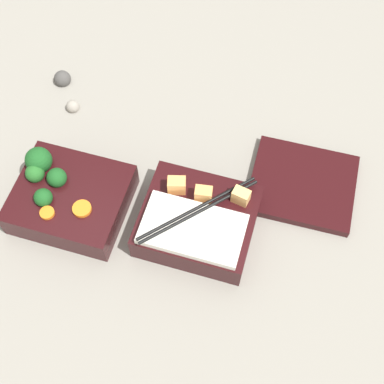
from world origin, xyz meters
The scene contains 6 objects.
ground_plane centered at (0.00, 0.00, 0.00)m, with size 3.00×3.00×0.00m, color gray.
bento_tray_vegetable centered at (-0.10, 0.01, 0.03)m, with size 0.18×0.15×0.08m.
bento_tray_rice centered at (0.12, 0.03, 0.03)m, with size 0.18×0.16×0.08m.
bento_lid centered at (0.26, 0.15, 0.01)m, with size 0.17×0.15×0.02m, color black.
pebble_0 centered at (-0.17, 0.20, 0.01)m, with size 0.02×0.02×0.02m, color gray.
pebble_1 centered at (-0.22, 0.25, 0.01)m, with size 0.03×0.03×0.03m, color #474442.
Camera 1 is at (0.21, -0.33, 0.78)m, focal length 50.00 mm.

